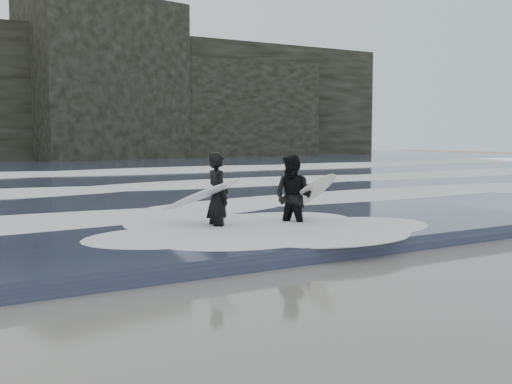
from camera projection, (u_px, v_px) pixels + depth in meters
ground at (506, 296)px, 8.65m from camera, size 120.00×120.00×0.00m
sea at (26, 173)px, 33.18m from camera, size 90.00×52.00×0.30m
foam_near at (202, 205)px, 16.23m from camera, size 60.00×3.20×0.20m
foam_mid at (110, 185)px, 22.15m from camera, size 60.00×4.00×0.24m
foam_far at (45, 172)px, 29.77m from camera, size 60.00×4.80×0.30m
surfer_left at (214, 197)px, 12.93m from camera, size 1.25×2.16×1.82m
surfer_right at (295, 196)px, 13.31m from camera, size 1.38×2.10×1.76m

